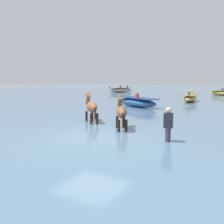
# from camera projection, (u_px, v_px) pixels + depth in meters

# --- Properties ---
(ground_plane) EXTENTS (120.00, 120.00, 0.00)m
(ground_plane) POSITION_uv_depth(u_px,v_px,m) (92.00, 145.00, 10.33)
(ground_plane) COLOR #666051
(water_surface) EXTENTS (90.00, 90.00, 0.36)m
(water_surface) POSITION_uv_depth(u_px,v_px,m) (170.00, 111.00, 18.86)
(water_surface) COLOR slate
(water_surface) RESTS_ON ground
(horse_lead_chestnut) EXTENTS (1.52, 1.34, 1.88)m
(horse_lead_chestnut) POSITION_uv_depth(u_px,v_px,m) (91.00, 108.00, 13.29)
(horse_lead_chestnut) COLOR brown
(horse_lead_chestnut) RESTS_ON ground
(horse_trailing_bay) EXTENTS (1.22, 1.60, 1.88)m
(horse_trailing_bay) POSITION_uv_depth(u_px,v_px,m) (121.00, 113.00, 11.51)
(horse_trailing_bay) COLOR brown
(horse_trailing_bay) RESTS_ON ground
(boat_mid_channel) EXTENTS (4.13, 2.72, 1.18)m
(boat_mid_channel) POSITION_uv_depth(u_px,v_px,m) (137.00, 102.00, 19.95)
(boat_mid_channel) COLOR #28518E
(boat_mid_channel) RESTS_ON water_surface
(boat_far_inshore) EXTENTS (3.01, 3.61, 1.13)m
(boat_far_inshore) POSITION_uv_depth(u_px,v_px,m) (121.00, 90.00, 36.94)
(boat_far_inshore) COLOR #B2AD9E
(boat_far_inshore) RESTS_ON water_surface
(boat_mid_outer) EXTENTS (2.83, 1.47, 1.06)m
(boat_mid_outer) POSITION_uv_depth(u_px,v_px,m) (222.00, 93.00, 31.32)
(boat_mid_outer) COLOR gold
(boat_mid_outer) RESTS_ON water_surface
(boat_distant_west) EXTENTS (1.26, 3.05, 1.11)m
(boat_distant_west) POSITION_uv_depth(u_px,v_px,m) (190.00, 98.00, 23.88)
(boat_distant_west) COLOR gold
(boat_distant_west) RESTS_ON water_surface
(person_onlooker_left) EXTENTS (0.35, 0.25, 1.63)m
(person_onlooker_left) POSITION_uv_depth(u_px,v_px,m) (168.00, 128.00, 9.40)
(person_onlooker_left) COLOR #383842
(person_onlooker_left) RESTS_ON ground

